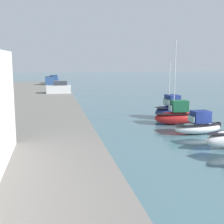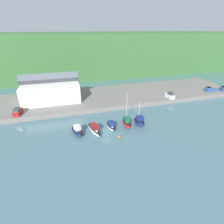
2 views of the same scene
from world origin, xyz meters
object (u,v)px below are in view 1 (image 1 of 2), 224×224
moored_boat_4 (171,110)px  pickup_truck_0 (50,81)px  moored_boat_3 (177,115)px  parked_car_1 (59,88)px  moored_boat_2 (198,126)px  pickup_truck_1 (54,79)px

moored_boat_4 → pickup_truck_0: moored_boat_4 is taller
moored_boat_3 → parked_car_1: bearing=35.2°
moored_boat_3 → moored_boat_4: moored_boat_3 is taller
moored_boat_3 → moored_boat_4: 3.67m
moored_boat_4 → moored_boat_2: bearing=170.5°
moored_boat_3 → parked_car_1: (22.27, 12.83, 1.39)m
parked_car_1 → pickup_truck_0: size_ratio=0.88×
parked_car_1 → pickup_truck_1: bearing=1.2°
pickup_truck_0 → pickup_truck_1: (6.80, -1.16, 0.00)m
moored_boat_3 → moored_boat_4: bearing=-4.9°
parked_car_1 → moored_boat_2: bearing=-154.0°
moored_boat_2 → moored_boat_4: size_ratio=0.73×
moored_boat_3 → moored_boat_2: bearing=-171.1°
pickup_truck_1 → moored_boat_3: bearing=111.0°
pickup_truck_1 → parked_car_1: bearing=96.9°
moored_boat_2 → parked_car_1: size_ratio=1.23×
parked_car_1 → pickup_truck_0: bearing=4.9°
moored_boat_3 → parked_car_1: moored_boat_3 is taller
moored_boat_4 → moored_boat_3: bearing=162.8°
moored_boat_4 → pickup_truck_0: bearing=14.3°
moored_boat_3 → pickup_truck_1: (49.21, 13.37, 1.30)m
moored_boat_2 → pickup_truck_0: pickup_truck_0 is taller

